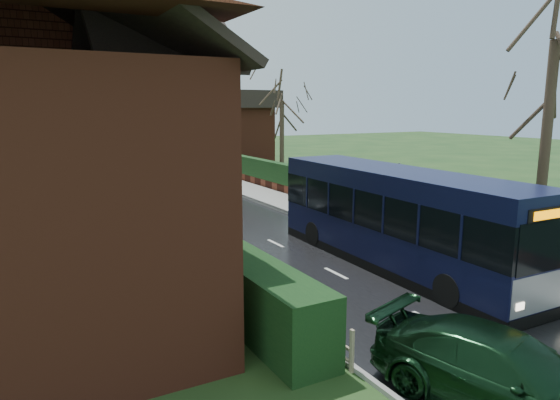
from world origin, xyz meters
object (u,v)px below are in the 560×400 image
brick_house (5,137)px  car_silver (199,209)px  bus_stop_sign (398,191)px  car_green (503,373)px  bus (398,219)px

brick_house → car_silver: (7.23, 5.58, -3.65)m
bus_stop_sign → car_green: bearing=-137.9°
car_silver → car_green: 15.56m
bus → car_silver: size_ratio=2.49×
car_silver → bus_stop_sign: size_ratio=1.36×
brick_house → bus: size_ratio=1.39×
brick_house → car_green: (7.13, -9.99, -3.70)m
brick_house → car_green: brick_house is taller
car_green → bus_stop_sign: bus_stop_sign is taller
brick_house → car_silver: 9.84m
brick_house → bus: bearing=-15.7°
car_silver → car_green: bearing=-79.3°
car_silver → brick_house: bearing=-131.3°
car_green → bus_stop_sign: 10.64m
bus → car_silver: (-3.70, 8.64, -0.86)m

